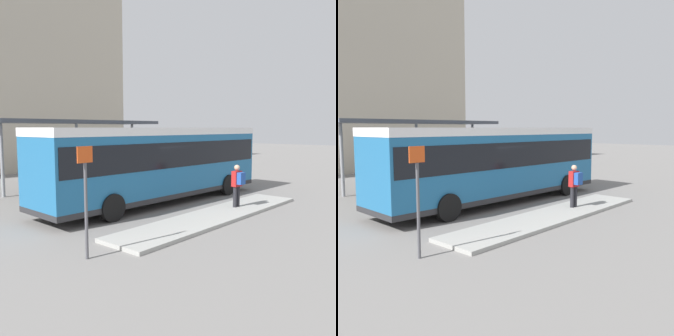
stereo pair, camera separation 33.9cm
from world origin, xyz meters
The scene contains 10 objects.
ground_plane centered at (0.00, 0.00, 0.00)m, with size 120.00×120.00×0.00m, color slate.
curb_island centered at (-0.68, -3.42, 0.06)m, with size 9.58×1.80×0.12m.
city_bus centered at (0.01, 0.00, 1.89)m, with size 11.53×2.83×3.25m.
pedestrian_waiting centered at (0.90, -3.35, 1.08)m, with size 0.43×0.46×1.68m.
bicycle_blue centered at (8.00, 0.75, 0.35)m, with size 0.48×1.61×0.69m.
bicycle_yellow centered at (7.76, 1.42, 0.36)m, with size 0.48×1.67×0.73m.
bicycle_red centered at (7.91, 2.07, 0.34)m, with size 0.48×1.57×0.68m.
station_shelter centered at (0.25, 6.35, 3.48)m, with size 9.78×3.15×3.65m.
potted_planter_near_shelter centered at (-3.05, 3.39, 0.66)m, with size 0.91×0.91×1.29m.
platform_sign centered at (-6.43, -3.44, 1.56)m, with size 0.44×0.08×2.80m.
Camera 2 is at (-11.66, -11.12, 3.24)m, focal length 40.00 mm.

